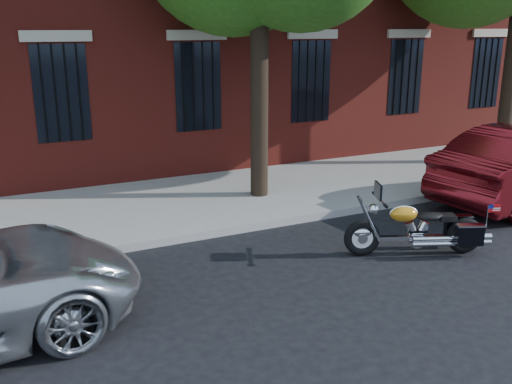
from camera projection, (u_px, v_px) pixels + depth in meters
name	position (u px, v px, depth m)	size (l,w,h in m)	color
ground	(310.00, 253.00, 9.27)	(120.00, 120.00, 0.00)	black
curb	(271.00, 223.00, 10.44)	(40.00, 0.16, 0.15)	gray
sidewalk	(231.00, 196.00, 12.06)	(40.00, 3.60, 0.15)	gray
motorcycle	(422.00, 230.00, 9.09)	(2.15, 1.27, 1.19)	black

